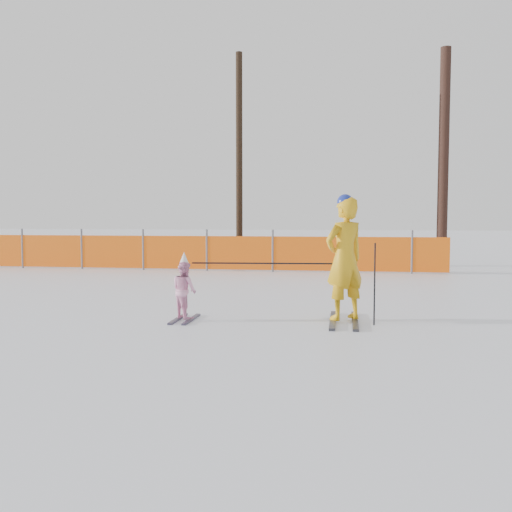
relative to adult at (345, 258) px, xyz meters
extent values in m
plane|color=white|center=(-1.42, -0.29, -0.99)|extent=(120.00, 120.00, 0.00)
cube|color=black|center=(-0.17, 0.00, -0.97)|extent=(0.09, 1.52, 0.04)
cube|color=black|center=(0.17, 0.00, -0.97)|extent=(0.09, 1.52, 0.04)
imported|color=gold|center=(0.00, 0.00, 0.00)|extent=(0.82, 0.79, 1.89)
sphere|color=navy|center=(0.00, 0.00, 0.87)|extent=(0.25, 0.25, 0.25)
cube|color=black|center=(-2.61, -0.22, -0.98)|extent=(0.09, 0.90, 0.03)
cube|color=black|center=(-2.39, -0.22, -0.98)|extent=(0.09, 0.90, 0.03)
imported|color=#F39FC7|center=(-2.50, -0.22, -0.51)|extent=(0.55, 0.55, 0.90)
cone|color=silver|center=(-2.50, -0.22, -0.03)|extent=(0.19, 0.19, 0.24)
cylinder|color=black|center=(0.45, -0.20, -0.37)|extent=(0.02, 0.02, 1.24)
cylinder|color=black|center=(-1.25, -0.11, -0.08)|extent=(2.25, 0.22, 0.02)
cylinder|color=#595960|center=(-10.09, 7.81, -0.37)|extent=(0.06, 0.06, 1.25)
cylinder|color=#595960|center=(-8.09, 7.81, -0.37)|extent=(0.06, 0.06, 1.25)
cylinder|color=#595960|center=(-6.09, 7.81, -0.37)|extent=(0.06, 0.06, 1.25)
cylinder|color=#595960|center=(-4.09, 7.81, -0.37)|extent=(0.06, 0.06, 1.25)
cylinder|color=#595960|center=(-2.09, 7.81, -0.37)|extent=(0.06, 0.06, 1.25)
cylinder|color=#595960|center=(-0.09, 7.81, -0.37)|extent=(0.06, 0.06, 1.25)
cylinder|color=#595960|center=(1.91, 7.81, -0.37)|extent=(0.06, 0.06, 1.25)
cube|color=#FF630D|center=(-5.56, 7.81, -0.44)|extent=(17.04, 0.02, 1.00)
cylinder|color=#321D16|center=(3.19, 10.62, 2.55)|extent=(0.34, 0.34, 7.09)
cylinder|color=black|center=(-3.42, 9.60, 2.47)|extent=(0.21, 0.21, 6.93)
camera|label=1|loc=(-0.02, -8.88, 0.65)|focal=40.00mm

